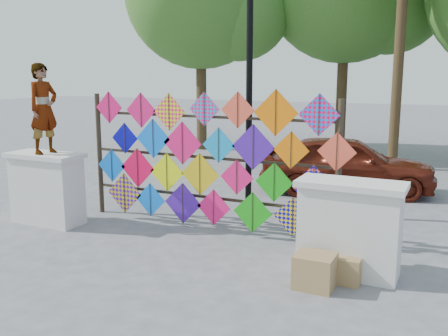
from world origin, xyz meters
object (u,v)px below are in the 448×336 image
Objects in this scene: vendor_woman at (44,109)px; sedan at (346,164)px; lamppost at (249,72)px; kite_rack at (208,161)px.

sedan is at bearing -37.01° from vendor_woman.
vendor_woman is 0.35× the size of lamppost.
vendor_woman is 3.73m from lamppost.
kite_rack is at bearing -66.08° from vendor_woman.
lamppost reaches higher than sedan.
kite_rack is at bearing -99.63° from lamppost.
sedan is at bearing 67.81° from kite_rack.
lamppost is at bearing -48.12° from vendor_woman.
lamppost is (0.22, 1.27, 1.48)m from kite_rack.
sedan is 3.51m from lamppost.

